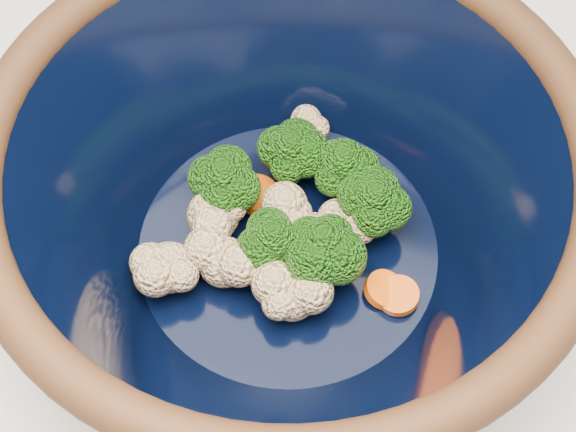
{
  "coord_description": "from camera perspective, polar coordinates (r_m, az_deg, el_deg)",
  "views": [
    {
      "loc": [
        0.03,
        -0.17,
        1.39
      ],
      "look_at": [
        -0.06,
        0.07,
        0.97
      ],
      "focal_mm": 50.0,
      "sensor_mm": 36.0,
      "label": 1
    }
  ],
  "objects": [
    {
      "name": "vegetable_pile",
      "position": [
        0.51,
        0.32,
        0.08
      ],
      "size": [
        0.17,
        0.16,
        0.06
      ],
      "color": "#608442",
      "rests_on": "mixing_bowl"
    },
    {
      "name": "mixing_bowl",
      "position": [
        0.48,
        0.0,
        0.93
      ],
      "size": [
        0.35,
        0.35,
        0.15
      ],
      "rotation": [
        0.0,
        0.0,
        -0.03
      ],
      "color": "black",
      "rests_on": "counter"
    }
  ]
}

